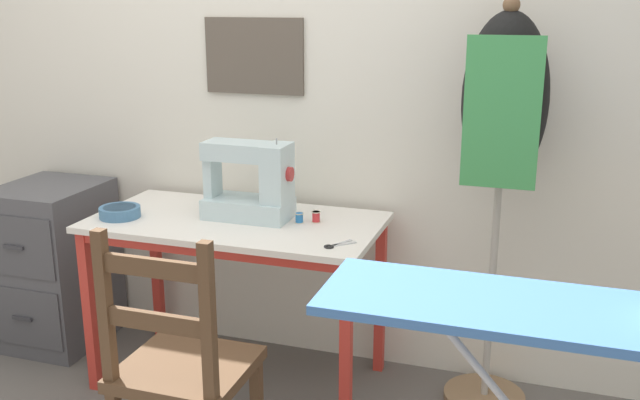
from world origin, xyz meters
name	(u,v)px	position (x,y,z in m)	size (l,w,h in m)	color
wall_back	(267,67)	(0.00, 0.66, 1.28)	(10.00, 0.07, 2.55)	silver
sewing_table	(235,240)	(0.00, 0.28, 0.62)	(1.15, 0.60, 0.71)	silver
sewing_machine	(253,183)	(0.06, 0.33, 0.85)	(0.36, 0.18, 0.33)	silver
fabric_bowl	(120,212)	(-0.45, 0.18, 0.73)	(0.16, 0.16, 0.04)	teal
scissors	(335,245)	(0.47, 0.12, 0.71)	(0.10, 0.12, 0.01)	silver
thread_spool_near_machine	(299,218)	(0.26, 0.33, 0.73)	(0.04, 0.04, 0.04)	#2875C1
thread_spool_mid_table	(316,217)	(0.32, 0.36, 0.73)	(0.04, 0.04, 0.04)	red
wooden_chair	(182,370)	(0.12, -0.39, 0.42)	(0.40, 0.38, 0.91)	#513823
filing_cabinet	(55,264)	(-0.96, 0.38, 0.37)	(0.42, 0.49, 0.75)	#4C4C51
dress_form	(503,125)	(1.00, 0.44, 1.12)	(0.32, 0.32, 1.56)	#846647
ironing_board	(580,329)	(1.27, -0.53, 0.80)	(1.24, 0.34, 0.86)	#3D6BAD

